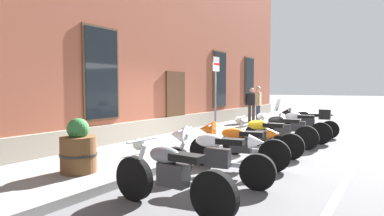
{
  "coord_description": "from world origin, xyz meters",
  "views": [
    {
      "loc": [
        -7.61,
        -3.94,
        1.72
      ],
      "look_at": [
        -0.26,
        0.78,
        1.16
      ],
      "focal_mm": 29.8,
      "sensor_mm": 36.0,
      "label": 1
    }
  ],
  "objects_px": {
    "barrel_planter": "(78,150)",
    "motorcycle_white_sport": "(210,153)",
    "pedestrian_tan_coat": "(258,103)",
    "pedestrian_dark_jacket": "(252,103)",
    "motorcycle_orange_sport": "(234,143)",
    "parking_sign": "(216,85)",
    "motorcycle_yellow_naked": "(261,137)",
    "motorcycle_grey_naked": "(170,176)",
    "motorcycle_black_sport": "(304,121)",
    "motorcycle_black_naked": "(280,131)",
    "motorcycle_silver_touring": "(300,125)"
  },
  "relations": [
    {
      "from": "motorcycle_silver_touring",
      "to": "pedestrian_dark_jacket",
      "type": "xyz_separation_m",
      "value": [
        3.67,
        3.1,
        0.46
      ]
    },
    {
      "from": "motorcycle_white_sport",
      "to": "motorcycle_orange_sport",
      "type": "xyz_separation_m",
      "value": [
        1.27,
        0.12,
        -0.02
      ]
    },
    {
      "from": "parking_sign",
      "to": "motorcycle_black_sport",
      "type": "bearing_deg",
      "value": -36.47
    },
    {
      "from": "motorcycle_yellow_naked",
      "to": "motorcycle_black_sport",
      "type": "xyz_separation_m",
      "value": [
        3.94,
        -0.1,
        0.07
      ]
    },
    {
      "from": "motorcycle_black_sport",
      "to": "motorcycle_white_sport",
      "type": "bearing_deg",
      "value": 179.54
    },
    {
      "from": "pedestrian_tan_coat",
      "to": "parking_sign",
      "type": "height_order",
      "value": "parking_sign"
    },
    {
      "from": "motorcycle_white_sport",
      "to": "motorcycle_silver_touring",
      "type": "distance_m",
      "value": 5.28
    },
    {
      "from": "motorcycle_white_sport",
      "to": "motorcycle_orange_sport",
      "type": "bearing_deg",
      "value": 5.5
    },
    {
      "from": "barrel_planter",
      "to": "pedestrian_tan_coat",
      "type": "bearing_deg",
      "value": 0.63
    },
    {
      "from": "motorcycle_grey_naked",
      "to": "parking_sign",
      "type": "xyz_separation_m",
      "value": [
        5.21,
        2.09,
        1.31
      ]
    },
    {
      "from": "motorcycle_black_naked",
      "to": "barrel_planter",
      "type": "bearing_deg",
      "value": 157.56
    },
    {
      "from": "motorcycle_black_sport",
      "to": "motorcycle_grey_naked",
      "type": "bearing_deg",
      "value": -179.53
    },
    {
      "from": "motorcycle_black_sport",
      "to": "pedestrian_dark_jacket",
      "type": "relative_size",
      "value": 1.35
    },
    {
      "from": "motorcycle_orange_sport",
      "to": "motorcycle_white_sport",
      "type": "bearing_deg",
      "value": -174.5
    },
    {
      "from": "pedestrian_dark_jacket",
      "to": "parking_sign",
      "type": "bearing_deg",
      "value": -170.23
    },
    {
      "from": "pedestrian_dark_jacket",
      "to": "motorcycle_black_sport",
      "type": "bearing_deg",
      "value": -129.02
    },
    {
      "from": "motorcycle_white_sport",
      "to": "pedestrian_dark_jacket",
      "type": "relative_size",
      "value": 1.36
    },
    {
      "from": "motorcycle_white_sport",
      "to": "barrel_planter",
      "type": "distance_m",
      "value": 2.44
    },
    {
      "from": "pedestrian_tan_coat",
      "to": "pedestrian_dark_jacket",
      "type": "bearing_deg",
      "value": 40.59
    },
    {
      "from": "motorcycle_yellow_naked",
      "to": "parking_sign",
      "type": "distance_m",
      "value": 2.62
    },
    {
      "from": "motorcycle_white_sport",
      "to": "motorcycle_black_sport",
      "type": "relative_size",
      "value": 1.01
    },
    {
      "from": "pedestrian_tan_coat",
      "to": "motorcycle_black_naked",
      "type": "bearing_deg",
      "value": -151.56
    },
    {
      "from": "motorcycle_orange_sport",
      "to": "motorcycle_black_naked",
      "type": "xyz_separation_m",
      "value": [
        2.83,
        -0.1,
        -0.06
      ]
    },
    {
      "from": "motorcycle_grey_naked",
      "to": "motorcycle_white_sport",
      "type": "relative_size",
      "value": 0.99
    },
    {
      "from": "barrel_planter",
      "to": "motorcycle_grey_naked",
      "type": "bearing_deg",
      "value": -96.36
    },
    {
      "from": "motorcycle_white_sport",
      "to": "motorcycle_black_naked",
      "type": "xyz_separation_m",
      "value": [
        4.11,
        0.02,
        -0.08
      ]
    },
    {
      "from": "motorcycle_black_naked",
      "to": "motorcycle_yellow_naked",
      "type": "bearing_deg",
      "value": 179.07
    },
    {
      "from": "barrel_planter",
      "to": "motorcycle_white_sport",
      "type": "bearing_deg",
      "value": -63.06
    },
    {
      "from": "pedestrian_tan_coat",
      "to": "parking_sign",
      "type": "relative_size",
      "value": 0.64
    },
    {
      "from": "parking_sign",
      "to": "barrel_planter",
      "type": "bearing_deg",
      "value": 177.67
    },
    {
      "from": "motorcycle_grey_naked",
      "to": "motorcycle_silver_touring",
      "type": "xyz_separation_m",
      "value": [
        6.64,
        -0.13,
        0.08
      ]
    },
    {
      "from": "motorcycle_silver_touring",
      "to": "barrel_planter",
      "type": "relative_size",
      "value": 2.08
    },
    {
      "from": "motorcycle_grey_naked",
      "to": "motorcycle_silver_touring",
      "type": "relative_size",
      "value": 1.0
    },
    {
      "from": "motorcycle_silver_touring",
      "to": "motorcycle_grey_naked",
      "type": "bearing_deg",
      "value": 178.86
    },
    {
      "from": "motorcycle_yellow_naked",
      "to": "pedestrian_dark_jacket",
      "type": "height_order",
      "value": "pedestrian_dark_jacket"
    },
    {
      "from": "motorcycle_black_sport",
      "to": "barrel_planter",
      "type": "distance_m",
      "value": 8.01
    },
    {
      "from": "motorcycle_orange_sport",
      "to": "motorcycle_yellow_naked",
      "type": "height_order",
      "value": "motorcycle_orange_sport"
    },
    {
      "from": "pedestrian_tan_coat",
      "to": "pedestrian_dark_jacket",
      "type": "xyz_separation_m",
      "value": [
        0.67,
        0.57,
        -0.04
      ]
    },
    {
      "from": "pedestrian_dark_jacket",
      "to": "parking_sign",
      "type": "relative_size",
      "value": 0.61
    },
    {
      "from": "motorcycle_orange_sport",
      "to": "pedestrian_dark_jacket",
      "type": "relative_size",
      "value": 1.36
    },
    {
      "from": "motorcycle_grey_naked",
      "to": "motorcycle_black_naked",
      "type": "distance_m",
      "value": 5.47
    },
    {
      "from": "motorcycle_white_sport",
      "to": "pedestrian_dark_jacket",
      "type": "height_order",
      "value": "pedestrian_dark_jacket"
    },
    {
      "from": "motorcycle_grey_naked",
      "to": "motorcycle_black_naked",
      "type": "bearing_deg",
      "value": 1.48
    },
    {
      "from": "motorcycle_orange_sport",
      "to": "parking_sign",
      "type": "distance_m",
      "value": 3.41
    },
    {
      "from": "motorcycle_grey_naked",
      "to": "motorcycle_black_sport",
      "type": "distance_m",
      "value": 7.95
    },
    {
      "from": "pedestrian_dark_jacket",
      "to": "motorcycle_grey_naked",
      "type": "bearing_deg",
      "value": -163.92
    },
    {
      "from": "motorcycle_white_sport",
      "to": "pedestrian_tan_coat",
      "type": "height_order",
      "value": "pedestrian_tan_coat"
    },
    {
      "from": "motorcycle_white_sport",
      "to": "motorcycle_black_sport",
      "type": "distance_m",
      "value": 6.59
    },
    {
      "from": "motorcycle_orange_sport",
      "to": "motorcycle_yellow_naked",
      "type": "relative_size",
      "value": 1.04
    },
    {
      "from": "motorcycle_orange_sport",
      "to": "motorcycle_black_naked",
      "type": "height_order",
      "value": "motorcycle_orange_sport"
    }
  ]
}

